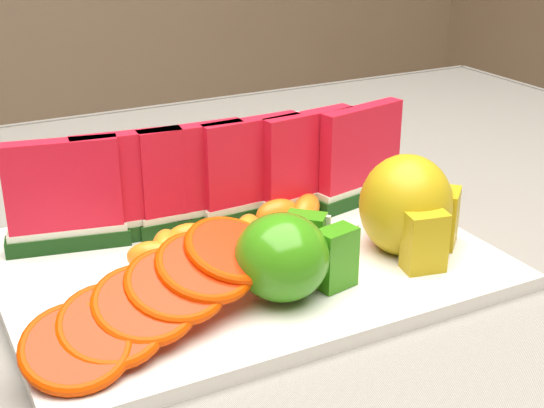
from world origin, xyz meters
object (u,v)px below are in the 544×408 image
at_px(apple_cluster, 289,256).
at_px(pear_cluster, 409,208).
at_px(platter, 243,260).
at_px(side_plate, 302,134).

relative_size(apple_cluster, pear_cluster, 1.10).
height_order(platter, apple_cluster, apple_cluster).
xyz_separation_m(platter, side_plate, (0.23, 0.29, -0.00)).
relative_size(platter, pear_cluster, 4.01).
height_order(platter, pear_cluster, pear_cluster).
relative_size(platter, side_plate, 2.21).
xyz_separation_m(platter, pear_cluster, (0.13, -0.06, 0.04)).
xyz_separation_m(pear_cluster, side_plate, (0.10, 0.35, -0.05)).
bearing_deg(side_plate, apple_cluster, -121.20).
distance_m(platter, pear_cluster, 0.15).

